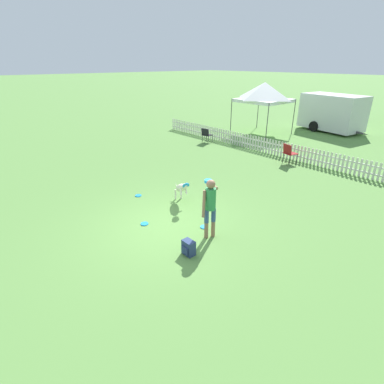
{
  "coord_description": "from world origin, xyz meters",
  "views": [
    {
      "loc": [
        6.02,
        -4.43,
        4.34
      ],
      "look_at": [
        -0.1,
        0.95,
        0.79
      ],
      "focal_mm": 28.0,
      "sensor_mm": 36.0,
      "label": 1
    }
  ],
  "objects_px": {
    "frisbee_near_handler": "(138,196)",
    "backpack_on_grass": "(188,248)",
    "folding_chair_center": "(206,134)",
    "frisbee_near_dog": "(144,224)",
    "frisbee_midfield": "(204,227)",
    "folding_chair_green_right": "(289,152)",
    "canopy_tent_main": "(264,92)",
    "handler_person": "(210,202)",
    "equipment_trailer": "(332,112)",
    "leaping_dog": "(181,188)"
  },
  "relations": [
    {
      "from": "frisbee_near_handler",
      "to": "backpack_on_grass",
      "type": "distance_m",
      "value": 3.92
    },
    {
      "from": "folding_chair_center",
      "to": "frisbee_near_dog",
      "type": "bearing_deg",
      "value": 114.91
    },
    {
      "from": "frisbee_near_handler",
      "to": "folding_chair_center",
      "type": "bearing_deg",
      "value": 118.95
    },
    {
      "from": "frisbee_midfield",
      "to": "folding_chair_green_right",
      "type": "xyz_separation_m",
      "value": [
        -1.67,
        6.93,
        0.54
      ]
    },
    {
      "from": "frisbee_near_handler",
      "to": "frisbee_near_dog",
      "type": "height_order",
      "value": "same"
    },
    {
      "from": "frisbee_midfield",
      "to": "canopy_tent_main",
      "type": "bearing_deg",
      "value": 119.73
    },
    {
      "from": "handler_person",
      "to": "folding_chair_center",
      "type": "distance_m",
      "value": 10.26
    },
    {
      "from": "folding_chair_center",
      "to": "canopy_tent_main",
      "type": "xyz_separation_m",
      "value": [
        0.65,
        4.34,
        2.09
      ]
    },
    {
      "from": "backpack_on_grass",
      "to": "equipment_trailer",
      "type": "xyz_separation_m",
      "value": [
        -4.48,
        16.5,
        1.07
      ]
    },
    {
      "from": "equipment_trailer",
      "to": "canopy_tent_main",
      "type": "bearing_deg",
      "value": -111.96
    },
    {
      "from": "backpack_on_grass",
      "to": "folding_chair_green_right",
      "type": "distance_m",
      "value": 8.46
    },
    {
      "from": "frisbee_near_handler",
      "to": "equipment_trailer",
      "type": "distance_m",
      "value": 15.62
    },
    {
      "from": "handler_person",
      "to": "canopy_tent_main",
      "type": "distance_m",
      "value": 13.33
    },
    {
      "from": "handler_person",
      "to": "equipment_trailer",
      "type": "bearing_deg",
      "value": 35.35
    },
    {
      "from": "backpack_on_grass",
      "to": "folding_chair_center",
      "type": "distance_m",
      "value": 11.11
    },
    {
      "from": "canopy_tent_main",
      "to": "leaping_dog",
      "type": "bearing_deg",
      "value": -66.12
    },
    {
      "from": "backpack_on_grass",
      "to": "canopy_tent_main",
      "type": "height_order",
      "value": "canopy_tent_main"
    },
    {
      "from": "canopy_tent_main",
      "to": "handler_person",
      "type": "bearing_deg",
      "value": -59.12
    },
    {
      "from": "equipment_trailer",
      "to": "folding_chair_green_right",
      "type": "bearing_deg",
      "value": -66.03
    },
    {
      "from": "leaping_dog",
      "to": "equipment_trailer",
      "type": "xyz_separation_m",
      "value": [
        -2.12,
        14.77,
        0.71
      ]
    },
    {
      "from": "frisbee_midfield",
      "to": "equipment_trailer",
      "type": "relative_size",
      "value": 0.05
    },
    {
      "from": "folding_chair_center",
      "to": "folding_chair_green_right",
      "type": "relative_size",
      "value": 0.9
    },
    {
      "from": "leaping_dog",
      "to": "backpack_on_grass",
      "type": "relative_size",
      "value": 3.01
    },
    {
      "from": "folding_chair_center",
      "to": "equipment_trailer",
      "type": "bearing_deg",
      "value": -121.58
    },
    {
      "from": "frisbee_near_handler",
      "to": "equipment_trailer",
      "type": "xyz_separation_m",
      "value": [
        -0.67,
        15.56,
        1.24
      ]
    },
    {
      "from": "leaping_dog",
      "to": "frisbee_midfield",
      "type": "distance_m",
      "value": 1.84
    },
    {
      "from": "folding_chair_center",
      "to": "canopy_tent_main",
      "type": "bearing_deg",
      "value": -109.31
    },
    {
      "from": "frisbee_midfield",
      "to": "folding_chair_center",
      "type": "bearing_deg",
      "value": 135.85
    },
    {
      "from": "handler_person",
      "to": "equipment_trailer",
      "type": "distance_m",
      "value": 16.09
    },
    {
      "from": "frisbee_near_dog",
      "to": "folding_chair_green_right",
      "type": "relative_size",
      "value": 0.24
    },
    {
      "from": "frisbee_midfield",
      "to": "backpack_on_grass",
      "type": "distance_m",
      "value": 1.38
    },
    {
      "from": "frisbee_near_dog",
      "to": "backpack_on_grass",
      "type": "bearing_deg",
      "value": -0.08
    },
    {
      "from": "backpack_on_grass",
      "to": "equipment_trailer",
      "type": "relative_size",
      "value": 0.08
    },
    {
      "from": "handler_person",
      "to": "leaping_dog",
      "type": "xyz_separation_m",
      "value": [
        -2.1,
        0.76,
        -0.49
      ]
    },
    {
      "from": "frisbee_midfield",
      "to": "folding_chair_green_right",
      "type": "height_order",
      "value": "folding_chair_green_right"
    },
    {
      "from": "frisbee_near_handler",
      "to": "frisbee_midfield",
      "type": "bearing_deg",
      "value": 4.48
    },
    {
      "from": "frisbee_near_dog",
      "to": "frisbee_midfield",
      "type": "xyz_separation_m",
      "value": [
        1.28,
        1.18,
        0.0
      ]
    },
    {
      "from": "frisbee_near_dog",
      "to": "backpack_on_grass",
      "type": "relative_size",
      "value": 0.58
    },
    {
      "from": "frisbee_near_handler",
      "to": "canopy_tent_main",
      "type": "relative_size",
      "value": 0.07
    },
    {
      "from": "handler_person",
      "to": "leaping_dog",
      "type": "bearing_deg",
      "value": 90.24
    },
    {
      "from": "handler_person",
      "to": "backpack_on_grass",
      "type": "distance_m",
      "value": 1.31
    },
    {
      "from": "frisbee_midfield",
      "to": "canopy_tent_main",
      "type": "xyz_separation_m",
      "value": [
        -6.37,
        11.15,
        2.58
      ]
    },
    {
      "from": "equipment_trailer",
      "to": "frisbee_near_dog",
      "type": "bearing_deg",
      "value": -71.52
    },
    {
      "from": "folding_chair_green_right",
      "to": "leaping_dog",
      "type": "bearing_deg",
      "value": 105.6
    },
    {
      "from": "handler_person",
      "to": "canopy_tent_main",
      "type": "relative_size",
      "value": 0.52
    },
    {
      "from": "leaping_dog",
      "to": "equipment_trailer",
      "type": "relative_size",
      "value": 0.24
    },
    {
      "from": "handler_person",
      "to": "folding_chair_green_right",
      "type": "height_order",
      "value": "handler_person"
    },
    {
      "from": "folding_chair_green_right",
      "to": "canopy_tent_main",
      "type": "relative_size",
      "value": 0.29
    },
    {
      "from": "frisbee_near_dog",
      "to": "frisbee_near_handler",
      "type": "bearing_deg",
      "value": 152.96
    },
    {
      "from": "leaping_dog",
      "to": "frisbee_midfield",
      "type": "relative_size",
      "value": 5.15
    }
  ]
}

